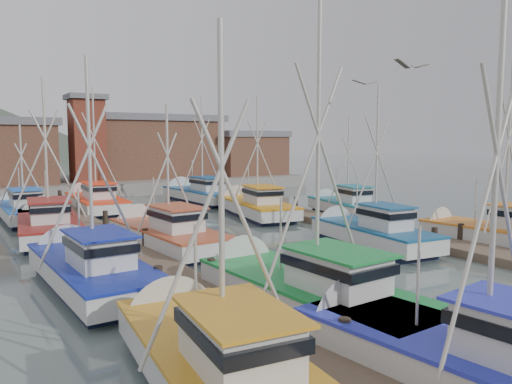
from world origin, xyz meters
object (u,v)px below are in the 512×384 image
boat_0 (455,358)px  boat_12 (94,201)px  boat_4 (301,290)px  boat_8 (163,234)px  lookout_tower (87,138)px

boat_0 → boat_12: boat_12 is taller
boat_12 → boat_4: bearing=-88.2°
boat_4 → boat_8: size_ratio=1.11×
boat_8 → boat_0: bearing=-93.5°
lookout_tower → boat_8: bearing=-95.9°
lookout_tower → boat_12: bearing=-101.5°
lookout_tower → boat_0: 44.39m
boat_4 → boat_8: 11.21m
boat_8 → boat_12: bearing=84.6°
lookout_tower → boat_8: lookout_tower is taller
lookout_tower → boat_0: bearing=-93.4°
boat_0 → boat_4: boat_4 is taller
boat_0 → boat_12: 32.20m
boat_4 → boat_12: size_ratio=1.02×
boat_12 → lookout_tower: bearing=80.7°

